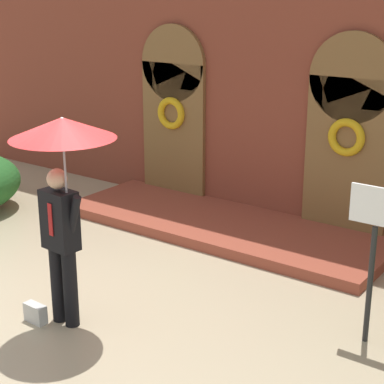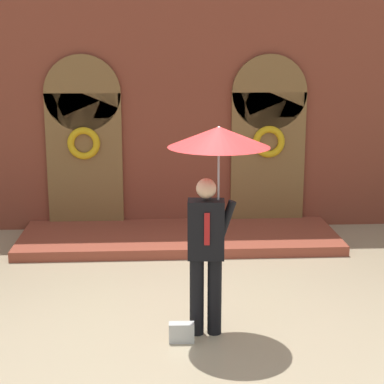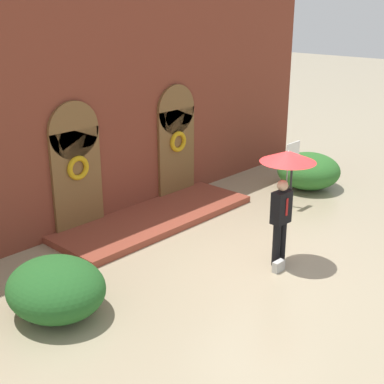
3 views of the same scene
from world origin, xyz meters
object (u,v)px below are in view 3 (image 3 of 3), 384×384
object	(u,v)px
handbag	(279,266)
sign_post	(292,164)
shrub_right	(309,171)
shrub_left	(56,288)
person_with_umbrella	(286,173)

from	to	relation	value
handbag	sign_post	bearing A→B (deg)	31.66
sign_post	shrub_right	xyz separation A→B (m)	(1.61, 0.44, -0.66)
shrub_left	shrub_right	world-z (taller)	shrub_right
person_with_umbrella	handbag	xyz separation A→B (m)	(-0.38, -0.20, -1.80)
shrub_right	handbag	bearing A→B (deg)	-154.78
handbag	person_with_umbrella	bearing A→B (deg)	29.75
sign_post	shrub_right	world-z (taller)	sign_post
person_with_umbrella	sign_post	bearing A→B (deg)	29.97
person_with_umbrella	handbag	distance (m)	1.85
shrub_left	shrub_right	distance (m)	8.64
handbag	shrub_right	bearing A→B (deg)	27.17
person_with_umbrella	shrub_right	distance (m)	5.05
handbag	sign_post	size ratio (longest dim) A/B	0.16
shrub_left	shrub_right	size ratio (longest dim) A/B	1.01
person_with_umbrella	shrub_right	xyz separation A→B (m)	(4.39, 2.05, -1.41)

